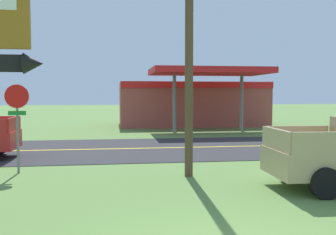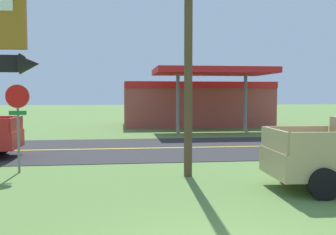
% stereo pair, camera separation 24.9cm
% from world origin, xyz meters
% --- Properties ---
extents(road_asphalt, '(140.00, 8.00, 0.02)m').
position_xyz_m(road_asphalt, '(0.00, 13.00, 0.01)').
color(road_asphalt, '#2B2B2D').
rests_on(road_asphalt, ground).
extents(road_centre_line, '(126.00, 0.20, 0.01)m').
position_xyz_m(road_centre_line, '(0.00, 13.00, 0.02)').
color(road_centre_line, gold).
rests_on(road_centre_line, road_asphalt).
extents(stop_sign, '(0.80, 0.08, 2.95)m').
position_xyz_m(stop_sign, '(-5.04, 7.84, 2.03)').
color(stop_sign, slate).
rests_on(stop_sign, ground).
extents(utility_pole, '(1.86, 0.26, 9.72)m').
position_xyz_m(utility_pole, '(0.47, 6.60, 5.17)').
color(utility_pole, brown).
rests_on(utility_pole, ground).
extents(gas_station, '(12.00, 11.50, 4.40)m').
position_xyz_m(gas_station, '(4.66, 26.41, 1.94)').
color(gas_station, '#A84C42').
rests_on(gas_station, ground).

